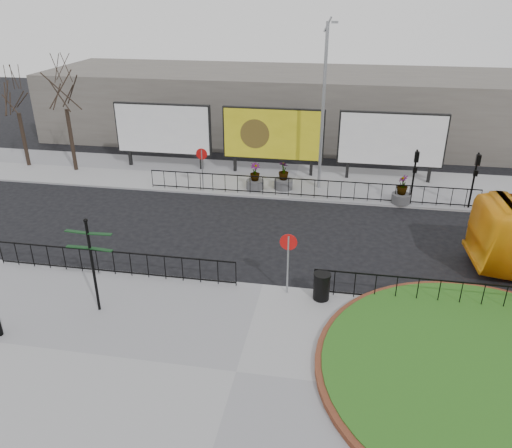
% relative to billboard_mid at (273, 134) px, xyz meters
% --- Properties ---
extents(ground, '(90.00, 90.00, 0.00)m').
position_rel_billboard_mid_xyz_m(ground, '(1.50, -12.97, -2.60)').
color(ground, black).
rests_on(ground, ground).
extents(pavement_near, '(30.00, 10.00, 0.12)m').
position_rel_billboard_mid_xyz_m(pavement_near, '(1.50, -17.97, -2.54)').
color(pavement_near, gray).
rests_on(pavement_near, ground).
extents(pavement_far, '(44.00, 6.00, 0.12)m').
position_rel_billboard_mid_xyz_m(pavement_far, '(1.50, -0.97, -2.54)').
color(pavement_far, gray).
rests_on(pavement_far, ground).
extents(brick_edge, '(10.40, 10.40, 0.18)m').
position_rel_billboard_mid_xyz_m(brick_edge, '(9.00, -16.97, -2.39)').
color(brick_edge, brown).
rests_on(brick_edge, pavement_near).
extents(grass_lawn, '(10.00, 10.00, 0.22)m').
position_rel_billboard_mid_xyz_m(grass_lawn, '(9.00, -16.97, -2.37)').
color(grass_lawn, '#214E14').
rests_on(grass_lawn, pavement_near).
extents(railing_near_left, '(10.00, 0.10, 1.10)m').
position_rel_billboard_mid_xyz_m(railing_near_left, '(-4.50, -13.27, -1.93)').
color(railing_near_left, black).
rests_on(railing_near_left, pavement_near).
extents(railing_near_right, '(9.00, 0.10, 1.10)m').
position_rel_billboard_mid_xyz_m(railing_near_right, '(8.00, -13.27, -1.93)').
color(railing_near_right, black).
rests_on(railing_near_right, pavement_near).
extents(railing_far, '(18.00, 0.10, 1.10)m').
position_rel_billboard_mid_xyz_m(railing_far, '(2.50, -3.67, -1.93)').
color(railing_far, black).
rests_on(railing_far, pavement_far).
extents(speed_sign_far, '(0.64, 0.07, 2.47)m').
position_rel_billboard_mid_xyz_m(speed_sign_far, '(-3.50, -3.57, -0.68)').
color(speed_sign_far, gray).
rests_on(speed_sign_far, pavement_far).
extents(speed_sign_near, '(0.64, 0.07, 2.47)m').
position_rel_billboard_mid_xyz_m(speed_sign_near, '(2.50, -13.37, -0.68)').
color(speed_sign_near, gray).
rests_on(speed_sign_near, pavement_near).
extents(billboard_left, '(6.20, 0.31, 4.10)m').
position_rel_billboard_mid_xyz_m(billboard_left, '(-7.00, 0.00, 0.00)').
color(billboard_left, black).
rests_on(billboard_left, pavement_far).
extents(billboard_mid, '(6.20, 0.31, 4.10)m').
position_rel_billboard_mid_xyz_m(billboard_mid, '(0.00, 0.00, 0.00)').
color(billboard_mid, black).
rests_on(billboard_mid, pavement_far).
extents(billboard_right, '(6.20, 0.31, 4.10)m').
position_rel_billboard_mid_xyz_m(billboard_right, '(7.00, 0.00, 0.00)').
color(billboard_right, black).
rests_on(billboard_right, pavement_far).
extents(lamp_post, '(0.74, 0.18, 9.23)m').
position_rel_billboard_mid_xyz_m(lamp_post, '(3.01, -1.97, 2.23)').
color(lamp_post, gray).
rests_on(lamp_post, pavement_far).
extents(signal_pole_a, '(0.22, 0.26, 3.00)m').
position_rel_billboard_mid_xyz_m(signal_pole_a, '(8.00, -3.63, -0.50)').
color(signal_pole_a, black).
rests_on(signal_pole_a, pavement_far).
extents(signal_pole_b, '(0.22, 0.26, 3.00)m').
position_rel_billboard_mid_xyz_m(signal_pole_b, '(11.00, -3.63, -0.50)').
color(signal_pole_b, black).
rests_on(signal_pole_b, pavement_far).
extents(tree_left, '(2.00, 2.00, 7.00)m').
position_rel_billboard_mid_xyz_m(tree_left, '(-12.50, -1.47, 1.02)').
color(tree_left, '#2D2119').
rests_on(tree_left, pavement_far).
extents(tree_mid, '(2.00, 2.00, 6.20)m').
position_rel_billboard_mid_xyz_m(tree_mid, '(-16.00, -1.17, 0.62)').
color(tree_mid, '#2D2119').
rests_on(tree_mid, pavement_far).
extents(building_backdrop, '(40.00, 10.00, 5.00)m').
position_rel_billboard_mid_xyz_m(building_backdrop, '(1.50, 9.03, -0.10)').
color(building_backdrop, '#635D56').
rests_on(building_backdrop, ground).
extents(fingerpost_sign, '(1.69, 0.30, 3.61)m').
position_rel_billboard_mid_xyz_m(fingerpost_sign, '(-4.03, -15.65, -0.30)').
color(fingerpost_sign, black).
rests_on(fingerpost_sign, pavement_near).
extents(litter_bin, '(0.64, 0.64, 1.07)m').
position_rel_billboard_mid_xyz_m(litter_bin, '(3.80, -13.57, -1.94)').
color(litter_bin, black).
rests_on(litter_bin, pavement_near).
extents(planter_a, '(1.01, 1.01, 1.54)m').
position_rel_billboard_mid_xyz_m(planter_a, '(-0.61, -2.86, -1.92)').
color(planter_a, '#4C4C4F').
rests_on(planter_a, pavement_far).
extents(planter_b, '(1.08, 1.08, 1.62)m').
position_rel_billboard_mid_xyz_m(planter_b, '(1.00, -2.53, -1.90)').
color(planter_b, '#4C4C4F').
rests_on(planter_b, pavement_far).
extents(planter_c, '(1.00, 1.00, 1.57)m').
position_rel_billboard_mid_xyz_m(planter_c, '(7.50, -3.57, -1.90)').
color(planter_c, '#4C4C4F').
rests_on(planter_c, pavement_far).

